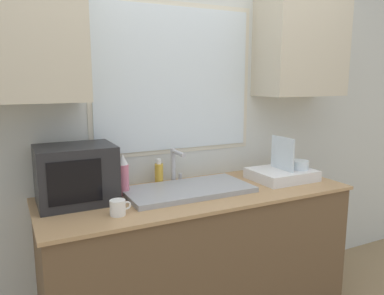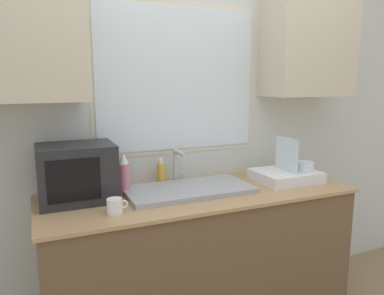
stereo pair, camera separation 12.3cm
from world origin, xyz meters
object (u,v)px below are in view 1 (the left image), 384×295
(soap_bottle, at_px, (159,174))
(mug_near_sink, at_px, (118,207))
(faucet, at_px, (175,163))
(microwave, at_px, (76,174))
(dish_rack, at_px, (283,172))
(spray_bottle, at_px, (123,175))

(soap_bottle, distance_m, mug_near_sink, 0.56)
(faucet, height_order, mug_near_sink, faucet)
(soap_bottle, bearing_deg, microwave, -167.21)
(microwave, relative_size, soap_bottle, 2.38)
(faucet, bearing_deg, microwave, -171.35)
(microwave, height_order, soap_bottle, microwave)
(faucet, height_order, dish_rack, dish_rack)
(spray_bottle, distance_m, soap_bottle, 0.28)
(faucet, distance_m, microwave, 0.64)
(faucet, relative_size, mug_near_sink, 2.12)
(faucet, bearing_deg, spray_bottle, -167.91)
(microwave, distance_m, spray_bottle, 0.27)
(dish_rack, xyz_separation_m, spray_bottle, (-1.06, 0.15, 0.07))
(faucet, height_order, soap_bottle, faucet)
(dish_rack, bearing_deg, spray_bottle, 172.16)
(spray_bottle, xyz_separation_m, soap_bottle, (0.26, 0.10, -0.04))
(dish_rack, bearing_deg, soap_bottle, 162.73)
(microwave, distance_m, dish_rack, 1.34)
(microwave, xyz_separation_m, spray_bottle, (0.27, 0.02, -0.04))
(faucet, xyz_separation_m, dish_rack, (0.69, -0.22, -0.09))
(faucet, height_order, spray_bottle, spray_bottle)
(dish_rack, xyz_separation_m, mug_near_sink, (-1.18, -0.16, -0.01))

